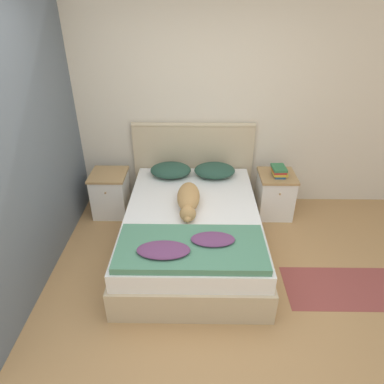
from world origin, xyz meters
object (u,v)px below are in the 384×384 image
(dog, at_px, (188,199))
(pillow_left, at_px, (171,170))
(nightstand_left, at_px, (111,193))
(pillow_right, at_px, (215,170))
(book_stack, at_px, (279,171))
(bed, at_px, (192,230))
(nightstand_right, at_px, (275,194))

(dog, bearing_deg, pillow_left, 108.58)
(nightstand_left, relative_size, pillow_left, 1.12)
(pillow_right, xyz_separation_m, dog, (-0.30, -0.69, 0.01))
(nightstand_left, distance_m, pillow_left, 0.81)
(nightstand_left, height_order, dog, dog)
(nightstand_left, distance_m, pillow_right, 1.32)
(nightstand_left, xyz_separation_m, pillow_left, (0.75, 0.05, 0.30))
(pillow_left, bearing_deg, book_stack, -3.10)
(bed, distance_m, pillow_left, 0.87)
(pillow_right, bearing_deg, book_stack, -5.26)
(pillow_left, height_order, book_stack, book_stack)
(bed, height_order, nightstand_left, nightstand_left)
(nightstand_left, bearing_deg, pillow_right, 2.14)
(bed, xyz_separation_m, nightstand_left, (-1.02, 0.71, 0.03))
(pillow_left, bearing_deg, nightstand_right, -2.14)
(pillow_right, bearing_deg, nightstand_right, -3.64)
(pillow_left, distance_m, dog, 0.73)
(nightstand_right, distance_m, pillow_right, 0.81)
(nightstand_left, relative_size, nightstand_right, 1.00)
(bed, height_order, book_stack, book_stack)
(pillow_right, relative_size, dog, 0.65)
(pillow_left, bearing_deg, pillow_right, 0.00)
(nightstand_right, bearing_deg, book_stack, -83.05)
(nightstand_right, height_order, pillow_right, pillow_right)
(bed, xyz_separation_m, pillow_left, (-0.27, 0.76, 0.33))
(nightstand_right, height_order, dog, dog)
(nightstand_right, relative_size, pillow_right, 1.12)
(pillow_left, xyz_separation_m, book_stack, (1.29, -0.07, 0.03))
(bed, relative_size, pillow_right, 4.07)
(nightstand_left, height_order, pillow_left, pillow_left)
(nightstand_right, height_order, pillow_left, pillow_left)
(nightstand_right, height_order, book_stack, book_stack)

